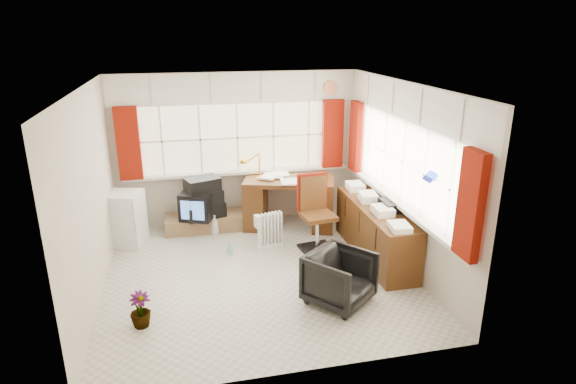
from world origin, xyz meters
The scene contains 20 objects.
ground centered at (0.00, 0.00, 0.00)m, with size 4.00×4.00×0.00m, color beige.
room_walls centered at (0.00, 0.00, 1.50)m, with size 4.00×4.00×4.00m.
window_back centered at (0.00, 1.94, 0.95)m, with size 3.70×0.12×3.60m.
window_right centered at (1.94, 0.00, 0.95)m, with size 0.12×3.70×3.60m.
curtains centered at (0.92, 0.93, 1.46)m, with size 3.83×3.83×1.15m.
overhead_cabinets centered at (0.98, 0.98, 2.25)m, with size 3.98×3.98×0.48m.
desk centered at (0.76, 1.51, 0.46)m, with size 1.59×1.12×0.87m.
desk_lamp centered at (0.29, 1.63, 1.14)m, with size 0.18×0.16×0.44m.
task_chair centered at (0.95, 0.66, 0.60)m, with size 0.54×0.56×1.14m.
office_chair centered at (0.83, -0.89, 0.32)m, with size 0.69×0.71×0.64m, color black.
radiator centered at (0.30, 0.78, 0.23)m, with size 0.40×0.24×0.56m.
credenza centered at (1.73, 0.20, 0.39)m, with size 0.50×2.00×0.85m.
file_tray centered at (1.91, 0.07, 0.81)m, with size 0.29×0.38×0.13m, color black.
tv_bench centered at (-0.55, 1.72, 0.12)m, with size 1.40×0.50×0.25m, color olive.
crt_tv centered at (-0.72, 1.59, 0.47)m, with size 0.62×0.59×0.44m.
hifi_stack centered at (-0.62, 1.65, 0.56)m, with size 0.72×0.58×0.65m.
mini_fridge centered at (-1.80, 1.41, 0.41)m, with size 0.60×0.61×0.82m.
spray_bottle_a centered at (-0.47, 1.49, 0.16)m, with size 0.13×0.13×0.33m, color silver.
spray_bottle_b centered at (-0.31, 0.73, 0.09)m, with size 0.08×0.08×0.18m, color #7EBCB2.
flower_vase centered at (-1.47, -0.88, 0.21)m, with size 0.23×0.23×0.41m, color black.
Camera 1 is at (-0.90, -5.72, 3.15)m, focal length 30.00 mm.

